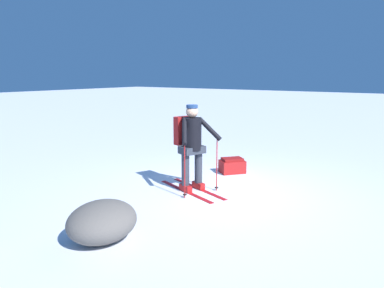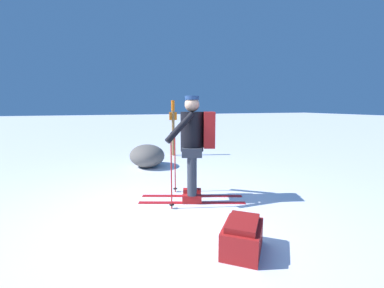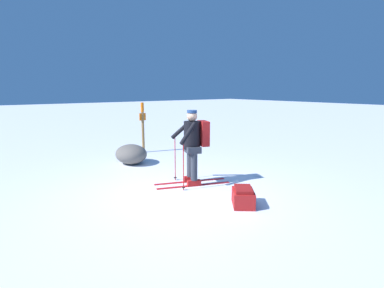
% 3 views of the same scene
% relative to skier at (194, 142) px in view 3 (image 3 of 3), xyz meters
% --- Properties ---
extents(ground_plane, '(80.00, 80.00, 0.00)m').
position_rel_skier_xyz_m(ground_plane, '(0.24, -0.62, -0.97)').
color(ground_plane, white).
extents(skier, '(1.03, 1.72, 1.67)m').
position_rel_skier_xyz_m(skier, '(0.00, 0.00, 0.00)').
color(skier, red).
rests_on(skier, ground_plane).
extents(dropped_backpack, '(0.66, 0.64, 0.35)m').
position_rel_skier_xyz_m(dropped_backpack, '(1.58, -0.04, -0.81)').
color(dropped_backpack, maroon).
rests_on(dropped_backpack, ground_plane).
extents(trail_marker, '(0.10, 0.24, 1.67)m').
position_rel_skier_xyz_m(trail_marker, '(-3.73, 0.68, 0.01)').
color(trail_marker, olive).
rests_on(trail_marker, ground_plane).
extents(rock_boulder, '(1.01, 0.86, 0.56)m').
position_rel_skier_xyz_m(rock_boulder, '(-2.55, -0.33, -0.69)').
color(rock_boulder, '#5B5651').
rests_on(rock_boulder, ground_plane).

